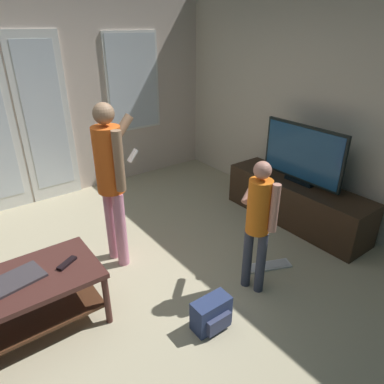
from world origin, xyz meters
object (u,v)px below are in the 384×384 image
object	(u,v)px
person_adult	(111,173)
loose_keyboard	(268,266)
tv_stand	(296,202)
dvd_remote_slim	(67,263)
backpack	(212,314)
laptop_closed	(17,279)
flat_screen_tv	(302,155)
coffee_table	(23,295)
person_child	(259,216)

from	to	relation	value
person_adult	loose_keyboard	world-z (taller)	person_adult
tv_stand	dvd_remote_slim	bearing A→B (deg)	177.38
backpack	laptop_closed	distance (m)	1.44
person_adult	backpack	world-z (taller)	person_adult
tv_stand	backpack	world-z (taller)	tv_stand
flat_screen_tv	dvd_remote_slim	world-z (taller)	flat_screen_tv
person_adult	laptop_closed	bearing A→B (deg)	-157.08
flat_screen_tv	laptop_closed	xyz separation A→B (m)	(-2.94, 0.15, -0.35)
person_adult	loose_keyboard	distance (m)	1.72
person_adult	dvd_remote_slim	world-z (taller)	person_adult
person_adult	dvd_remote_slim	size ratio (longest dim) A/B	9.10
coffee_table	tv_stand	xyz separation A→B (m)	(2.94, -0.13, -0.10)
tv_stand	dvd_remote_slim	xyz separation A→B (m)	(-2.60, 0.12, 0.24)
coffee_table	person_adult	xyz separation A→B (m)	(0.95, 0.42, 0.58)
flat_screen_tv	backpack	bearing A→B (deg)	-159.98
coffee_table	tv_stand	size ratio (longest dim) A/B	0.63
tv_stand	loose_keyboard	size ratio (longest dim) A/B	3.81
coffee_table	tv_stand	bearing A→B (deg)	-2.59
laptop_closed	tv_stand	bearing A→B (deg)	-13.64
person_adult	backpack	bearing A→B (deg)	-81.52
flat_screen_tv	person_child	size ratio (longest dim) A/B	0.84
loose_keyboard	tv_stand	bearing A→B (deg)	24.98
person_adult	backpack	distance (m)	1.46
person_adult	laptop_closed	world-z (taller)	person_adult
tv_stand	backpack	size ratio (longest dim) A/B	5.72
dvd_remote_slim	loose_keyboard	bearing A→B (deg)	-47.27
flat_screen_tv	loose_keyboard	bearing A→B (deg)	-154.79
person_child	tv_stand	bearing A→B (deg)	22.97
tv_stand	loose_keyboard	distance (m)	1.02
loose_keyboard	dvd_remote_slim	bearing A→B (deg)	162.44
flat_screen_tv	person_child	distance (m)	1.34
coffee_table	person_child	xyz separation A→B (m)	(1.71, -0.65, 0.37)
tv_stand	person_adult	xyz separation A→B (m)	(-1.99, 0.55, 0.68)
person_adult	dvd_remote_slim	distance (m)	0.87
tv_stand	laptop_closed	xyz separation A→B (m)	(-2.94, 0.15, 0.24)
backpack	laptop_closed	xyz separation A→B (m)	(-1.13, 0.80, 0.36)
person_adult	laptop_closed	size ratio (longest dim) A/B	4.53
tv_stand	dvd_remote_slim	world-z (taller)	same
laptop_closed	dvd_remote_slim	world-z (taller)	dvd_remote_slim
loose_keyboard	person_adult	bearing A→B (deg)	138.28
coffee_table	flat_screen_tv	bearing A→B (deg)	-2.52
coffee_table	dvd_remote_slim	bearing A→B (deg)	-2.33
person_adult	loose_keyboard	xyz separation A→B (m)	(1.09, -0.97, -0.92)
backpack	dvd_remote_slim	bearing A→B (deg)	135.58
dvd_remote_slim	tv_stand	bearing A→B (deg)	-32.33
dvd_remote_slim	flat_screen_tv	bearing A→B (deg)	-32.25
tv_stand	dvd_remote_slim	size ratio (longest dim) A/B	10.20
tv_stand	backpack	bearing A→B (deg)	-160.10
loose_keyboard	coffee_table	bearing A→B (deg)	164.86
person_adult	tv_stand	bearing A→B (deg)	-15.54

